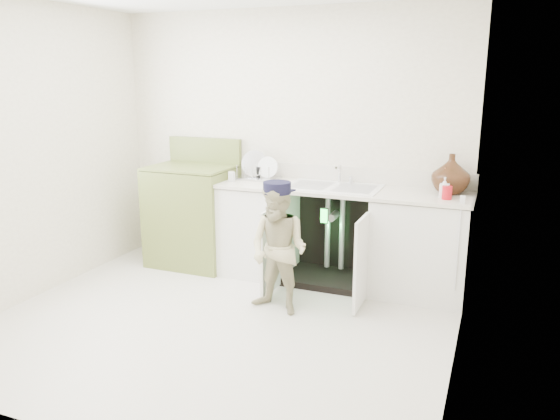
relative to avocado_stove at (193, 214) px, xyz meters
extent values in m
plane|color=beige|center=(0.90, -1.18, -0.52)|extent=(3.50, 3.50, 0.00)
cube|color=#EFE7CD|center=(0.90, 0.32, 0.73)|extent=(3.50, 2.50, 0.02)
cube|color=#EFE7CD|center=(0.90, -2.68, 0.73)|extent=(3.50, 2.50, 0.02)
cube|color=#EFE7CD|center=(-0.85, -1.18, 0.73)|extent=(2.50, 3.00, 0.02)
cube|color=#EFE7CD|center=(2.65, -1.18, 0.73)|extent=(2.50, 3.00, 0.02)
cube|color=white|center=(0.65, 0.02, -0.09)|extent=(0.80, 0.60, 0.86)
cube|color=white|center=(2.25, 0.02, -0.09)|extent=(0.80, 0.60, 0.86)
cube|color=black|center=(1.45, 0.29, -0.09)|extent=(0.80, 0.06, 0.86)
cube|color=black|center=(1.45, 0.02, -0.49)|extent=(0.80, 0.60, 0.06)
cylinder|color=gray|center=(1.38, 0.12, -0.07)|extent=(0.05, 0.05, 0.70)
cylinder|color=gray|center=(1.52, 0.12, -0.07)|extent=(0.05, 0.05, 0.70)
cylinder|color=gray|center=(1.45, 0.07, 0.10)|extent=(0.07, 0.18, 0.07)
cube|color=white|center=(1.05, -0.48, -0.12)|extent=(0.03, 0.40, 0.76)
cube|color=white|center=(1.85, -0.48, -0.12)|extent=(0.02, 0.40, 0.76)
cube|color=white|center=(1.45, 0.02, 0.37)|extent=(2.44, 0.64, 0.03)
cube|color=white|center=(1.45, 0.31, 0.46)|extent=(2.44, 0.02, 0.15)
cube|color=white|center=(1.45, 0.02, 0.38)|extent=(0.85, 0.55, 0.02)
cube|color=gray|center=(1.25, 0.02, 0.39)|extent=(0.34, 0.40, 0.01)
cube|color=gray|center=(1.66, 0.02, 0.39)|extent=(0.34, 0.40, 0.01)
cylinder|color=silver|center=(1.45, 0.24, 0.47)|extent=(0.03, 0.03, 0.17)
cylinder|color=silver|center=(1.45, 0.18, 0.55)|extent=(0.02, 0.14, 0.02)
cylinder|color=silver|center=(1.56, 0.24, 0.42)|extent=(0.04, 0.04, 0.06)
cylinder|color=silver|center=(2.58, -0.29, 0.03)|extent=(0.01, 0.01, 0.70)
cube|color=silver|center=(2.58, -0.20, 0.41)|extent=(0.04, 0.02, 0.06)
cube|color=silver|center=(0.65, 0.14, 0.39)|extent=(0.42, 0.28, 0.02)
cylinder|color=silver|center=(0.61, 0.16, 0.47)|extent=(0.26, 0.10, 0.25)
cylinder|color=white|center=(0.76, 0.14, 0.46)|extent=(0.21, 0.05, 0.20)
cylinder|color=silver|center=(0.48, 0.04, 0.46)|extent=(0.01, 0.01, 0.12)
cylinder|color=silver|center=(0.57, 0.04, 0.46)|extent=(0.01, 0.01, 0.12)
cylinder|color=silver|center=(0.65, 0.04, 0.46)|extent=(0.01, 0.01, 0.12)
cylinder|color=silver|center=(0.74, 0.04, 0.46)|extent=(0.01, 0.01, 0.12)
cylinder|color=silver|center=(0.82, 0.04, 0.46)|extent=(0.01, 0.01, 0.12)
imported|color=#411C12|center=(2.45, 0.16, 0.55)|extent=(0.32, 0.32, 0.34)
imported|color=#DB500B|center=(2.41, 0.12, 0.50)|extent=(0.09, 0.09, 0.23)
imported|color=white|center=(2.43, -0.04, 0.47)|extent=(0.08, 0.08, 0.17)
cylinder|color=red|center=(2.45, -0.10, 0.44)|extent=(0.08, 0.08, 0.11)
cylinder|color=#A50E0F|center=(0.28, 0.10, 0.43)|extent=(0.05, 0.05, 0.10)
cylinder|color=#BBB289|center=(0.43, 0.02, 0.42)|extent=(0.06, 0.06, 0.08)
cylinder|color=black|center=(0.67, 0.14, 0.44)|extent=(0.04, 0.04, 0.12)
cube|color=silver|center=(0.49, -0.08, 0.43)|extent=(0.05, 0.05, 0.09)
cube|color=olive|center=(0.00, -0.01, -0.03)|extent=(0.81, 0.65, 0.98)
cube|color=olive|center=(0.00, -0.01, 0.48)|extent=(0.81, 0.65, 0.02)
cube|color=olive|center=(0.00, 0.28, 0.61)|extent=(0.81, 0.06, 0.26)
cylinder|color=black|center=(-0.20, -0.17, 0.47)|extent=(0.18, 0.18, 0.02)
cylinder|color=silver|center=(-0.20, -0.17, 0.48)|extent=(0.21, 0.21, 0.01)
cylinder|color=black|center=(-0.20, 0.15, 0.47)|extent=(0.18, 0.18, 0.02)
cylinder|color=silver|center=(-0.20, 0.15, 0.48)|extent=(0.21, 0.21, 0.01)
cylinder|color=black|center=(0.20, -0.17, 0.47)|extent=(0.18, 0.18, 0.02)
cylinder|color=silver|center=(0.20, -0.17, 0.48)|extent=(0.21, 0.21, 0.01)
cylinder|color=black|center=(0.20, 0.15, 0.47)|extent=(0.18, 0.18, 0.02)
cylinder|color=silver|center=(0.20, 0.15, 0.48)|extent=(0.21, 0.21, 0.01)
imported|color=#C9BC90|center=(1.25, -0.78, 0.01)|extent=(0.58, 0.49, 1.06)
cylinder|color=black|center=(1.25, -0.78, 0.51)|extent=(0.26, 0.26, 0.09)
cube|color=black|center=(1.27, -0.69, 0.47)|extent=(0.18, 0.12, 0.01)
cube|color=black|center=(1.48, -0.32, 0.20)|extent=(0.07, 0.01, 0.14)
cube|color=#26F23F|center=(1.48, -0.33, 0.20)|extent=(0.06, 0.00, 0.12)
camera|label=1|loc=(2.82, -4.63, 1.37)|focal=35.00mm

